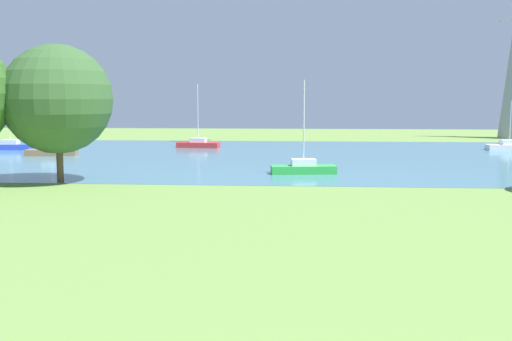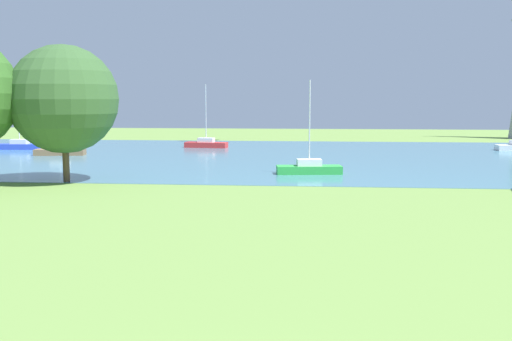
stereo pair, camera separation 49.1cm
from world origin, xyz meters
TOP-DOWN VIEW (x-y plane):
  - ground_plane at (0.00, 22.00)m, footprint 160.00×160.00m
  - water_surface at (0.00, 50.00)m, footprint 140.00×40.00m
  - sailboat_blue at (-31.05, 54.75)m, footprint 4.88×1.78m
  - sailboat_green at (0.75, 36.37)m, footprint 4.96×2.14m
  - sailboat_red at (-11.08, 59.05)m, footprint 4.94×2.03m
  - sailboat_brown at (-23.80, 48.63)m, footprint 4.96×2.14m
  - tree_east_far at (-15.49, 30.61)m, footprint 7.21×7.21m

SIDE VIEW (x-z plane):
  - ground_plane at x=0.00m, z-range 0.00..0.00m
  - water_surface at x=0.00m, z-range 0.00..0.02m
  - sailboat_green at x=0.75m, z-range -3.00..3.92m
  - sailboat_red at x=-11.08m, z-range -3.11..4.04m
  - sailboat_brown at x=-23.80m, z-range -3.36..4.30m
  - sailboat_blue at x=-31.05m, z-range -3.42..4.37m
  - tree_east_far at x=-15.49m, z-range 0.96..10.11m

